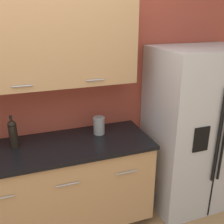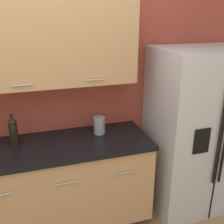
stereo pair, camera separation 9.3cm
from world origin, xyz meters
name	(u,v)px [view 1 (the left image)]	position (x,y,z in m)	size (l,w,h in m)	color
wall_back	(17,80)	(0.02, 0.98, 1.45)	(10.00, 0.39, 2.60)	#993D2D
counter_unit	(35,191)	(0.05, 0.69, 0.46)	(2.18, 0.64, 0.90)	black
refrigerator	(196,129)	(1.74, 0.64, 0.86)	(0.96, 0.74, 1.71)	#B2B2B5
wine_bottle	(13,133)	(-0.07, 0.77, 1.04)	(0.07, 0.07, 0.30)	black
steel_canister	(99,125)	(0.71, 0.79, 0.99)	(0.11, 0.11, 0.19)	gray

